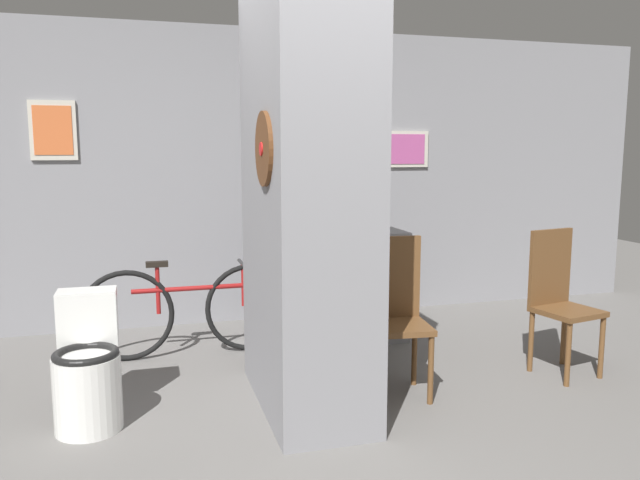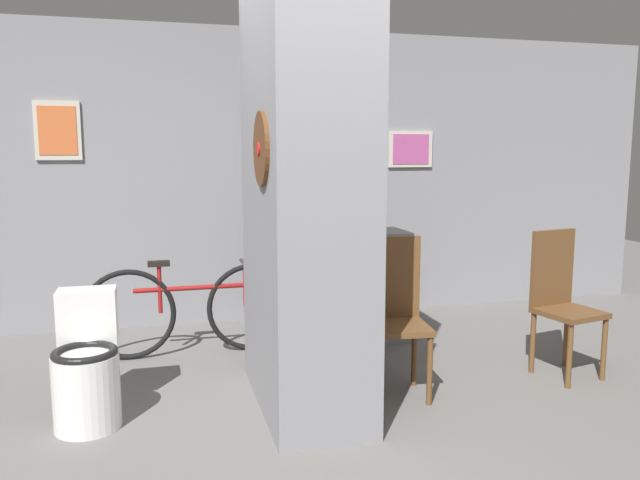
{
  "view_description": "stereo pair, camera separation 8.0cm",
  "coord_description": "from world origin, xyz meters",
  "px_view_note": "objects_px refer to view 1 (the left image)",
  "views": [
    {
      "loc": [
        -0.92,
        -2.93,
        1.55
      ],
      "look_at": [
        0.2,
        1.02,
        0.95
      ],
      "focal_mm": 35.0,
      "sensor_mm": 36.0,
      "label": 1
    },
    {
      "loc": [
        -0.85,
        -2.95,
        1.55
      ],
      "look_at": [
        0.2,
        1.02,
        0.95
      ],
      "focal_mm": 35.0,
      "sensor_mm": 36.0,
      "label": 2
    }
  ],
  "objects_px": {
    "chair_near_pillar": "(395,310)",
    "bottle_tall": "(309,219)",
    "bicycle": "(190,310)",
    "toilet": "(88,371)",
    "chair_by_doorway": "(559,297)"
  },
  "relations": [
    {
      "from": "bottle_tall",
      "to": "chair_by_doorway",
      "type": "bearing_deg",
      "value": -37.09
    },
    {
      "from": "chair_by_doorway",
      "to": "bottle_tall",
      "type": "xyz_separation_m",
      "value": [
        -1.49,
        1.13,
        0.46
      ]
    },
    {
      "from": "chair_near_pillar",
      "to": "bottle_tall",
      "type": "bearing_deg",
      "value": 109.0
    },
    {
      "from": "chair_near_pillar",
      "to": "bicycle",
      "type": "height_order",
      "value": "chair_near_pillar"
    },
    {
      "from": "chair_near_pillar",
      "to": "bicycle",
      "type": "xyz_separation_m",
      "value": [
        -1.21,
        1.08,
        -0.18
      ]
    },
    {
      "from": "chair_by_doorway",
      "to": "bicycle",
      "type": "xyz_separation_m",
      "value": [
        -2.44,
        1.05,
        -0.18
      ]
    },
    {
      "from": "toilet",
      "to": "bicycle",
      "type": "bearing_deg",
      "value": 58.96
    },
    {
      "from": "chair_near_pillar",
      "to": "chair_by_doorway",
      "type": "relative_size",
      "value": 1.0
    },
    {
      "from": "chair_by_doorway",
      "to": "chair_near_pillar",
      "type": "bearing_deg",
      "value": 169.79
    },
    {
      "from": "chair_near_pillar",
      "to": "bottle_tall",
      "type": "height_order",
      "value": "bottle_tall"
    },
    {
      "from": "chair_by_doorway",
      "to": "bicycle",
      "type": "distance_m",
      "value": 2.67
    },
    {
      "from": "toilet",
      "to": "chair_near_pillar",
      "type": "height_order",
      "value": "chair_near_pillar"
    },
    {
      "from": "chair_near_pillar",
      "to": "chair_by_doorway",
      "type": "xyz_separation_m",
      "value": [
        1.24,
        0.03,
        0.0
      ]
    },
    {
      "from": "chair_by_doorway",
      "to": "bottle_tall",
      "type": "bearing_deg",
      "value": 131.53
    },
    {
      "from": "chair_near_pillar",
      "to": "bottle_tall",
      "type": "relative_size",
      "value": 3.43
    }
  ]
}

